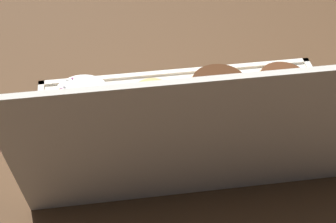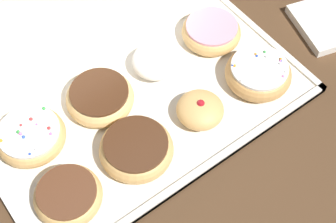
{
  "view_description": "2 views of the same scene",
  "coord_description": "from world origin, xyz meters",
  "px_view_note": "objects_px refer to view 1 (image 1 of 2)",
  "views": [
    {
      "loc": [
        0.13,
        0.68,
        0.68
      ],
      "look_at": [
        0.04,
        -0.01,
        0.03
      ],
      "focal_mm": 54.98,
      "sensor_mm": 36.0,
      "label": 1
    },
    {
      "loc": [
        -0.26,
        -0.4,
        0.72
      ],
      "look_at": [
        0.01,
        -0.04,
        0.04
      ],
      "focal_mm": 52.63,
      "sensor_mm": 36.0,
      "label": 2
    }
  ],
  "objects_px": {
    "sprinkle_donut_4": "(302,128)",
    "jelly_filled_donut_2": "(152,94)",
    "chocolate_frosted_donut_0": "(282,82)",
    "pink_frosted_donut_7": "(85,150)",
    "sprinkle_donut_3": "(83,99)",
    "chocolate_frosted_donut_1": "(219,88)",
    "donut_box": "(189,123)",
    "chocolate_frosted_donut_5": "(229,133)",
    "powdered_filled_donut_6": "(160,142)"
  },
  "relations": [
    {
      "from": "chocolate_frosted_donut_0",
      "to": "chocolate_frosted_donut_5",
      "type": "relative_size",
      "value": 0.9
    },
    {
      "from": "pink_frosted_donut_7",
      "to": "sprinkle_donut_3",
      "type": "bearing_deg",
      "value": -88.97
    },
    {
      "from": "sprinkle_donut_4",
      "to": "jelly_filled_donut_2",
      "type": "bearing_deg",
      "value": -26.41
    },
    {
      "from": "chocolate_frosted_donut_0",
      "to": "powdered_filled_donut_6",
      "type": "xyz_separation_m",
      "value": [
        0.26,
        0.13,
        0.0
      ]
    },
    {
      "from": "chocolate_frosted_donut_0",
      "to": "jelly_filled_donut_2",
      "type": "height_order",
      "value": "jelly_filled_donut_2"
    },
    {
      "from": "sprinkle_donut_3",
      "to": "pink_frosted_donut_7",
      "type": "relative_size",
      "value": 1.05
    },
    {
      "from": "sprinkle_donut_3",
      "to": "chocolate_frosted_donut_5",
      "type": "distance_m",
      "value": 0.28
    },
    {
      "from": "sprinkle_donut_4",
      "to": "chocolate_frosted_donut_5",
      "type": "relative_size",
      "value": 0.98
    },
    {
      "from": "donut_box",
      "to": "chocolate_frosted_donut_0",
      "type": "relative_size",
      "value": 5.31
    },
    {
      "from": "chocolate_frosted_donut_0",
      "to": "jelly_filled_donut_2",
      "type": "distance_m",
      "value": 0.26
    },
    {
      "from": "donut_box",
      "to": "sprinkle_donut_3",
      "type": "distance_m",
      "value": 0.21
    },
    {
      "from": "chocolate_frosted_donut_1",
      "to": "sprinkle_donut_3",
      "type": "distance_m",
      "value": 0.26
    },
    {
      "from": "sprinkle_donut_4",
      "to": "pink_frosted_donut_7",
      "type": "distance_m",
      "value": 0.38
    },
    {
      "from": "donut_box",
      "to": "jelly_filled_donut_2",
      "type": "height_order",
      "value": "jelly_filled_donut_2"
    },
    {
      "from": "sprinkle_donut_4",
      "to": "chocolate_frosted_donut_5",
      "type": "bearing_deg",
      "value": -1.67
    },
    {
      "from": "chocolate_frosted_donut_1",
      "to": "chocolate_frosted_donut_0",
      "type": "bearing_deg",
      "value": -178.44
    },
    {
      "from": "powdered_filled_donut_6",
      "to": "chocolate_frosted_donut_1",
      "type": "bearing_deg",
      "value": -135.37
    },
    {
      "from": "donut_box",
      "to": "chocolate_frosted_donut_0",
      "type": "bearing_deg",
      "value": -162.07
    },
    {
      "from": "jelly_filled_donut_2",
      "to": "pink_frosted_donut_7",
      "type": "height_order",
      "value": "jelly_filled_donut_2"
    },
    {
      "from": "chocolate_frosted_donut_5",
      "to": "pink_frosted_donut_7",
      "type": "distance_m",
      "value": 0.25
    },
    {
      "from": "powdered_filled_donut_6",
      "to": "sprinkle_donut_4",
      "type": "bearing_deg",
      "value": -179.06
    },
    {
      "from": "chocolate_frosted_donut_1",
      "to": "sprinkle_donut_4",
      "type": "relative_size",
      "value": 1.04
    },
    {
      "from": "chocolate_frosted_donut_1",
      "to": "chocolate_frosted_donut_5",
      "type": "xyz_separation_m",
      "value": [
        0.01,
        0.12,
        -0.0
      ]
    },
    {
      "from": "chocolate_frosted_donut_1",
      "to": "pink_frosted_donut_7",
      "type": "xyz_separation_m",
      "value": [
        0.26,
        0.13,
        -0.0
      ]
    },
    {
      "from": "donut_box",
      "to": "jelly_filled_donut_2",
      "type": "xyz_separation_m",
      "value": [
        0.06,
        -0.06,
        0.03
      ]
    },
    {
      "from": "donut_box",
      "to": "chocolate_frosted_donut_1",
      "type": "xyz_separation_m",
      "value": [
        -0.07,
        -0.06,
        0.03
      ]
    },
    {
      "from": "jelly_filled_donut_2",
      "to": "sprinkle_donut_4",
      "type": "distance_m",
      "value": 0.28
    },
    {
      "from": "jelly_filled_donut_2",
      "to": "pink_frosted_donut_7",
      "type": "xyz_separation_m",
      "value": [
        0.13,
        0.13,
        -0.0
      ]
    },
    {
      "from": "pink_frosted_donut_7",
      "to": "chocolate_frosted_donut_0",
      "type": "bearing_deg",
      "value": -161.57
    },
    {
      "from": "sprinkle_donut_3",
      "to": "sprinkle_donut_4",
      "type": "distance_m",
      "value": 0.41
    },
    {
      "from": "sprinkle_donut_3",
      "to": "powdered_filled_donut_6",
      "type": "relative_size",
      "value": 1.4
    },
    {
      "from": "pink_frosted_donut_7",
      "to": "chocolate_frosted_donut_5",
      "type": "bearing_deg",
      "value": -178.81
    },
    {
      "from": "sprinkle_donut_3",
      "to": "powdered_filled_donut_6",
      "type": "bearing_deg",
      "value": 134.96
    },
    {
      "from": "chocolate_frosted_donut_1",
      "to": "chocolate_frosted_donut_5",
      "type": "height_order",
      "value": "same"
    },
    {
      "from": "chocolate_frosted_donut_1",
      "to": "jelly_filled_donut_2",
      "type": "distance_m",
      "value": 0.13
    },
    {
      "from": "chocolate_frosted_donut_0",
      "to": "pink_frosted_donut_7",
      "type": "relative_size",
      "value": 0.94
    },
    {
      "from": "pink_frosted_donut_7",
      "to": "donut_box",
      "type": "bearing_deg",
      "value": -161.05
    },
    {
      "from": "chocolate_frosted_donut_0",
      "to": "pink_frosted_donut_7",
      "type": "xyz_separation_m",
      "value": [
        0.39,
        0.13,
        0.0
      ]
    },
    {
      "from": "chocolate_frosted_donut_0",
      "to": "powdered_filled_donut_6",
      "type": "height_order",
      "value": "powdered_filled_donut_6"
    },
    {
      "from": "donut_box",
      "to": "powdered_filled_donut_6",
      "type": "xyz_separation_m",
      "value": [
        0.06,
        0.07,
        0.03
      ]
    },
    {
      "from": "chocolate_frosted_donut_0",
      "to": "pink_frosted_donut_7",
      "type": "distance_m",
      "value": 0.41
    },
    {
      "from": "chocolate_frosted_donut_0",
      "to": "sprinkle_donut_3",
      "type": "height_order",
      "value": "sprinkle_donut_3"
    },
    {
      "from": "chocolate_frosted_donut_1",
      "to": "jelly_filled_donut_2",
      "type": "xyz_separation_m",
      "value": [
        0.13,
        -0.0,
        -0.0
      ]
    },
    {
      "from": "chocolate_frosted_donut_0",
      "to": "sprinkle_donut_3",
      "type": "xyz_separation_m",
      "value": [
        0.39,
        0.0,
        0.0
      ]
    },
    {
      "from": "jelly_filled_donut_2",
      "to": "chocolate_frosted_donut_1",
      "type": "bearing_deg",
      "value": 179.12
    },
    {
      "from": "jelly_filled_donut_2",
      "to": "chocolate_frosted_donut_5",
      "type": "distance_m",
      "value": 0.17
    },
    {
      "from": "chocolate_frosted_donut_0",
      "to": "chocolate_frosted_donut_5",
      "type": "height_order",
      "value": "chocolate_frosted_donut_5"
    },
    {
      "from": "donut_box",
      "to": "chocolate_frosted_donut_5",
      "type": "relative_size",
      "value": 4.78
    },
    {
      "from": "chocolate_frosted_donut_0",
      "to": "sprinkle_donut_3",
      "type": "relative_size",
      "value": 0.89
    },
    {
      "from": "chocolate_frosted_donut_0",
      "to": "sprinkle_donut_4",
      "type": "bearing_deg",
      "value": 88.31
    }
  ]
}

